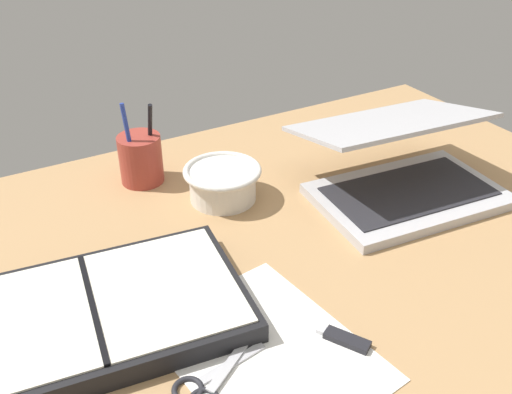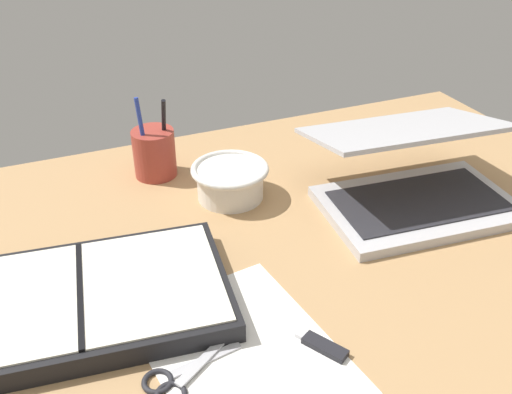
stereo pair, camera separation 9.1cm
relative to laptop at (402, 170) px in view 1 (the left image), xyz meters
The scene contains 8 objects.
desk_top 31.75cm from the laptop, 165.47° to the right, with size 140.00×100.00×2.00cm, color tan.
laptop is the anchor object (origin of this frame).
bowl 32.42cm from the laptop, 154.14° to the left, with size 14.03×14.03×6.32cm.
pen_cup 48.20cm from the laptop, 145.20° to the left, with size 8.08×8.08×16.44cm.
planner 58.82cm from the laptop, behind, with size 42.67×28.77×3.56cm.
scissors 55.42cm from the laptop, 155.30° to the right, with size 13.25×8.65×0.80cm.
paper_sheet_front 46.57cm from the laptop, 152.17° to the right, with size 21.91×28.25×0.16cm, color white.
usb_drive 40.44cm from the laptop, 141.09° to the right, with size 5.01×7.02×1.00cm.
Camera 1 is at (-37.08, -57.77, 56.80)cm, focal length 40.00 mm.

